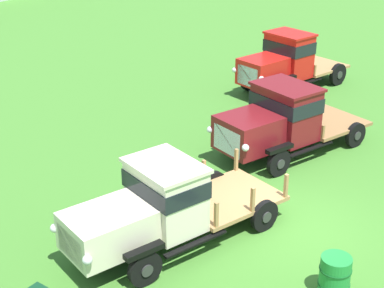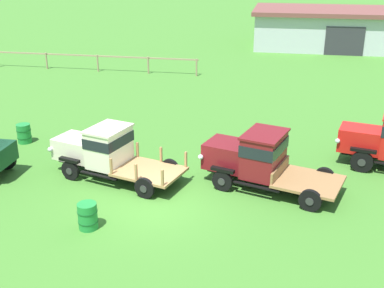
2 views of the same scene
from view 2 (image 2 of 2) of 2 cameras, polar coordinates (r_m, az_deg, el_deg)
name	(u,v)px [view 2 (image 2 of 2)]	position (r m, az deg, el deg)	size (l,w,h in m)	color
ground_plane	(155,205)	(16.91, -4.44, -7.19)	(240.00, 240.00, 0.00)	#3D7528
farm_shed	(378,29)	(47.86, 21.19, 12.59)	(22.41, 8.75, 3.45)	#B2B7BC
paddock_fence	(70,58)	(37.40, -14.27, 9.87)	(19.48, 0.37, 1.23)	#997F60
vintage_truck_second_in_line	(104,150)	(18.90, -10.40, -0.73)	(5.65, 3.14, 2.03)	black
vintage_truck_midrow_center	(257,157)	(17.93, 7.70, -1.58)	(5.46, 3.35, 2.13)	black
oil_drum_beside_row	(88,216)	(15.68, -12.26, -8.34)	(0.64, 0.64, 0.87)	#1E7F33
oil_drum_near_fence	(24,133)	(23.39, -19.29, 1.19)	(0.65, 0.65, 0.89)	#1E7F33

